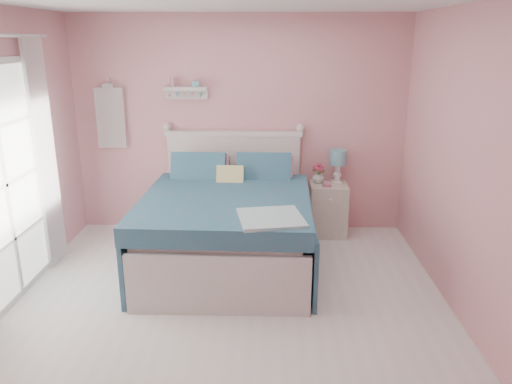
{
  "coord_description": "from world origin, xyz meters",
  "views": [
    {
      "loc": [
        0.36,
        -3.74,
        2.33
      ],
      "look_at": [
        0.22,
        1.2,
        0.79
      ],
      "focal_mm": 35.0,
      "sensor_mm": 36.0,
      "label": 1
    }
  ],
  "objects_px": {
    "table_lamp": "(338,160)",
    "vase": "(318,177)",
    "teacup": "(327,183)",
    "bed": "(228,226)",
    "nightstand": "(328,209)"
  },
  "relations": [
    {
      "from": "table_lamp",
      "to": "vase",
      "type": "xyz_separation_m",
      "value": [
        -0.23,
        -0.04,
        -0.2
      ]
    },
    {
      "from": "teacup",
      "to": "table_lamp",
      "type": "bearing_deg",
      "value": 53.86
    },
    {
      "from": "table_lamp",
      "to": "bed",
      "type": "bearing_deg",
      "value": -143.49
    },
    {
      "from": "bed",
      "to": "teacup",
      "type": "bearing_deg",
      "value": 35.04
    },
    {
      "from": "bed",
      "to": "nightstand",
      "type": "height_order",
      "value": "bed"
    },
    {
      "from": "nightstand",
      "to": "table_lamp",
      "type": "height_order",
      "value": "table_lamp"
    },
    {
      "from": "bed",
      "to": "vase",
      "type": "bearing_deg",
      "value": 42.72
    },
    {
      "from": "table_lamp",
      "to": "vase",
      "type": "bearing_deg",
      "value": -171.02
    },
    {
      "from": "teacup",
      "to": "nightstand",
      "type": "bearing_deg",
      "value": 70.55
    },
    {
      "from": "vase",
      "to": "bed",
      "type": "bearing_deg",
      "value": -138.94
    },
    {
      "from": "nightstand",
      "to": "table_lamp",
      "type": "xyz_separation_m",
      "value": [
        0.11,
        0.1,
        0.6
      ]
    },
    {
      "from": "table_lamp",
      "to": "vase",
      "type": "distance_m",
      "value": 0.31
    },
    {
      "from": "table_lamp",
      "to": "nightstand",
      "type": "bearing_deg",
      "value": -138.28
    },
    {
      "from": "bed",
      "to": "nightstand",
      "type": "distance_m",
      "value": 1.43
    },
    {
      "from": "bed",
      "to": "teacup",
      "type": "xyz_separation_m",
      "value": [
        1.12,
        0.74,
        0.26
      ]
    }
  ]
}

